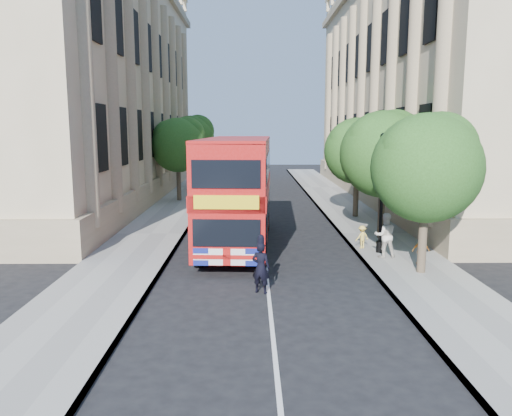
{
  "coord_description": "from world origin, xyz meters",
  "views": [
    {
      "loc": [
        -0.56,
        -15.07,
        5.48
      ],
      "look_at": [
        -0.39,
        4.65,
        2.3
      ],
      "focal_mm": 35.0,
      "sensor_mm": 36.0,
      "label": 1
    }
  ],
  "objects_px": {
    "double_decker_bus": "(238,188)",
    "police_constable": "(261,268)",
    "box_van": "(228,205)",
    "woman_pedestrian": "(385,235)",
    "lamp_post": "(382,198)"
  },
  "relations": [
    {
      "from": "double_decker_bus",
      "to": "police_constable",
      "type": "distance_m",
      "value": 7.14
    },
    {
      "from": "box_van",
      "to": "woman_pedestrian",
      "type": "height_order",
      "value": "box_van"
    },
    {
      "from": "woman_pedestrian",
      "to": "lamp_post",
      "type": "bearing_deg",
      "value": -91.26
    },
    {
      "from": "double_decker_bus",
      "to": "box_van",
      "type": "height_order",
      "value": "double_decker_bus"
    },
    {
      "from": "lamp_post",
      "to": "woman_pedestrian",
      "type": "distance_m",
      "value": 1.67
    },
    {
      "from": "double_decker_bus",
      "to": "woman_pedestrian",
      "type": "relative_size",
      "value": 5.76
    },
    {
      "from": "double_decker_bus",
      "to": "police_constable",
      "type": "height_order",
      "value": "double_decker_bus"
    },
    {
      "from": "police_constable",
      "to": "woman_pedestrian",
      "type": "distance_m",
      "value": 6.71
    },
    {
      "from": "double_decker_bus",
      "to": "box_van",
      "type": "xyz_separation_m",
      "value": [
        -0.66,
        4.65,
        -1.49
      ]
    },
    {
      "from": "lamp_post",
      "to": "double_decker_bus",
      "type": "bearing_deg",
      "value": 163.54
    },
    {
      "from": "lamp_post",
      "to": "woman_pedestrian",
      "type": "xyz_separation_m",
      "value": [
        -0.01,
        -0.83,
        -1.45
      ]
    },
    {
      "from": "lamp_post",
      "to": "double_decker_bus",
      "type": "relative_size",
      "value": 0.48
    },
    {
      "from": "double_decker_bus",
      "to": "police_constable",
      "type": "relative_size",
      "value": 6.2
    },
    {
      "from": "police_constable",
      "to": "double_decker_bus",
      "type": "bearing_deg",
      "value": -59.72
    },
    {
      "from": "double_decker_bus",
      "to": "woman_pedestrian",
      "type": "height_order",
      "value": "double_decker_bus"
    }
  ]
}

